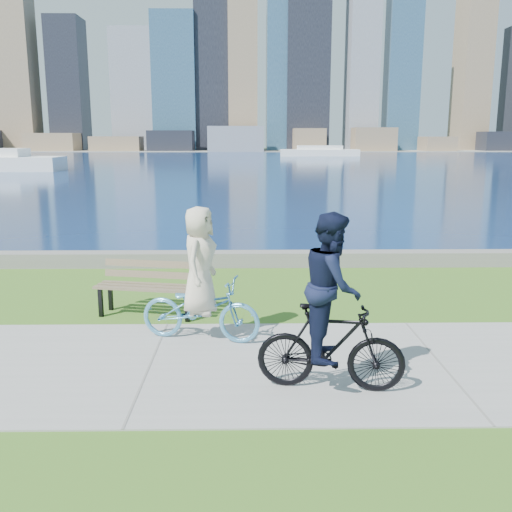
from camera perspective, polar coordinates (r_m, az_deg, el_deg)
The scene contains 10 objects.
ground at distance 8.07m, azimuth -10.57°, elevation -10.81°, with size 320.00×320.00×0.00m, color #366119.
concrete_path at distance 8.07m, azimuth -10.57°, elevation -10.75°, with size 80.00×3.50×0.02m, color gray.
seawall at distance 13.91m, azimuth -6.41°, elevation -0.31°, with size 90.00×0.50×0.35m, color slate.
bay_water at distance 79.41m, azimuth -1.90°, elevation 9.58°, with size 320.00×131.00×0.01m, color navy.
far_shore at distance 137.38m, azimuth -1.49°, elevation 10.54°, with size 320.00×30.00×0.12m, color gray.
city_skyline at distance 138.76m, azimuth -0.23°, elevation 20.08°, with size 178.25×22.95×76.00m.
ferry_far at distance 95.94m, azimuth 6.38°, elevation 10.32°, with size 12.76×3.65×1.73m.
park_bench at distance 10.19m, azimuth -10.66°, elevation -2.66°, with size 1.88×0.96×0.93m.
cyclist_woman at distance 8.69m, azimuth -5.61°, elevation -3.54°, with size 1.08×1.97×2.06m.
cyclist_man at distance 6.97m, azimuth 7.56°, elevation -6.09°, with size 0.81×1.86×2.21m.
Camera 1 is at (1.34, -7.34, 3.08)m, focal length 40.00 mm.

